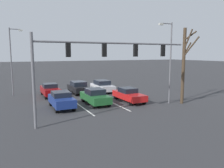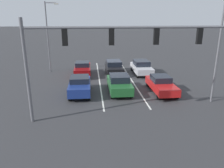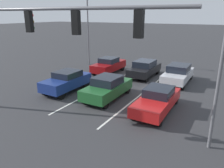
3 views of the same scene
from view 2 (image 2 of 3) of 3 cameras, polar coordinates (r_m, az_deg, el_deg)
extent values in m
plane|color=#333335|center=(25.35, 0.22, 2.73)|extent=(240.00, 240.00, 0.00)
cube|color=silver|center=(23.48, 4.85, 1.48)|extent=(0.12, 16.39, 0.01)
cube|color=silver|center=(23.12, -3.36, 1.26)|extent=(0.12, 16.39, 0.01)
cube|color=#1E5928|center=(19.06, 1.91, -0.22)|extent=(1.83, 4.26, 0.71)
cube|color=black|center=(18.90, 1.92, 1.60)|extent=(1.61, 1.86, 0.54)
cube|color=red|center=(21.08, 2.90, 2.01)|extent=(0.24, 0.06, 0.12)
cube|color=red|center=(20.94, -0.57, 1.92)|extent=(0.24, 0.06, 0.12)
cylinder|color=black|center=(17.83, 5.06, -2.77)|extent=(0.22, 0.61, 0.61)
cylinder|color=black|center=(17.61, 0.03, -2.95)|extent=(0.22, 0.61, 0.61)
cylinder|color=black|center=(20.77, 3.48, 0.23)|extent=(0.22, 0.61, 0.61)
cylinder|color=black|center=(20.59, -0.84, 0.10)|extent=(0.22, 0.61, 0.61)
cube|color=red|center=(19.51, 12.77, -0.38)|extent=(1.72, 4.53, 0.62)
cube|color=black|center=(19.60, 12.63, 1.41)|extent=(1.51, 1.74, 0.49)
cube|color=red|center=(21.67, 12.51, 1.85)|extent=(0.24, 0.06, 0.12)
cube|color=red|center=(21.33, 9.43, 1.79)|extent=(0.24, 0.06, 0.12)
cylinder|color=black|center=(18.34, 16.51, -2.86)|extent=(0.22, 0.60, 0.60)
cylinder|color=black|center=(17.85, 12.15, -3.08)|extent=(0.22, 0.60, 0.60)
cylinder|color=black|center=(21.38, 13.17, 0.29)|extent=(0.22, 0.60, 0.60)
cylinder|color=black|center=(20.96, 9.38, 0.18)|extent=(0.22, 0.60, 0.60)
cube|color=navy|center=(18.67, -8.39, -0.59)|extent=(1.76, 4.05, 0.73)
cube|color=black|center=(18.65, -8.45, 1.29)|extent=(1.55, 1.81, 0.45)
cube|color=red|center=(20.49, -6.46, 1.66)|extent=(0.24, 0.06, 0.12)
cube|color=red|center=(20.55, -9.91, 1.55)|extent=(0.24, 0.06, 0.12)
cylinder|color=black|center=(17.43, -6.06, -3.10)|extent=(0.22, 0.71, 0.71)
cylinder|color=black|center=(17.51, -11.00, -3.23)|extent=(0.22, 0.71, 0.71)
cylinder|color=black|center=(20.11, -6.04, -0.27)|extent=(0.22, 0.71, 0.71)
cylinder|color=black|center=(20.18, -10.31, -0.40)|extent=(0.22, 0.71, 0.71)
cube|color=silver|center=(25.38, 7.70, 4.11)|extent=(1.84, 4.38, 0.64)
cube|color=black|center=(25.40, 7.68, 5.51)|extent=(1.62, 2.13, 0.57)
cube|color=red|center=(27.54, 8.02, 5.48)|extent=(0.24, 0.06, 0.12)
cube|color=red|center=(27.27, 5.37, 5.46)|extent=(0.24, 0.06, 0.12)
cylinder|color=black|center=(24.15, 10.36, 2.51)|extent=(0.22, 0.67, 0.67)
cylinder|color=black|center=(23.77, 6.68, 2.44)|extent=(0.22, 0.67, 0.67)
cylinder|color=black|center=(27.16, 8.54, 4.26)|extent=(0.22, 0.67, 0.67)
cylinder|color=black|center=(26.82, 5.25, 4.21)|extent=(0.22, 0.67, 0.67)
cube|color=black|center=(25.22, 0.51, 4.22)|extent=(1.83, 4.29, 0.64)
cube|color=black|center=(25.09, 0.52, 5.53)|extent=(1.61, 2.11, 0.54)
cube|color=red|center=(27.30, 1.38, 5.58)|extent=(0.24, 0.06, 0.12)
cube|color=red|center=(27.18, -1.31, 5.52)|extent=(0.24, 0.06, 0.12)
cylinder|color=black|center=(23.91, 2.78, 2.66)|extent=(0.22, 0.69, 0.69)
cylinder|color=black|center=(23.74, -0.98, 2.56)|extent=(0.22, 0.69, 0.69)
cylinder|color=black|center=(26.88, 1.82, 4.34)|extent=(0.22, 0.69, 0.69)
cylinder|color=black|center=(26.73, -1.52, 4.26)|extent=(0.22, 0.69, 0.69)
cube|color=maroon|center=(24.67, -7.68, 3.83)|extent=(1.72, 4.20, 0.71)
cube|color=black|center=(24.55, -7.74, 5.18)|extent=(1.52, 1.67, 0.47)
cube|color=red|center=(26.63, -6.26, 5.28)|extent=(0.24, 0.06, 0.12)
cube|color=red|center=(26.67, -8.87, 5.20)|extent=(0.24, 0.06, 0.12)
cylinder|color=black|center=(23.28, -5.96, 2.17)|extent=(0.22, 0.69, 0.69)
cylinder|color=black|center=(23.34, -9.55, 2.06)|extent=(0.22, 0.69, 0.69)
cylinder|color=black|center=(26.21, -5.95, 3.90)|extent=(0.22, 0.69, 0.69)
cylinder|color=black|center=(26.26, -9.15, 3.80)|extent=(0.22, 0.69, 0.69)
cylinder|color=slate|center=(13.93, -21.33, 2.68)|extent=(0.20, 0.20, 6.36)
cylinder|color=slate|center=(13.23, 4.99, 14.52)|extent=(12.41, 0.14, 0.14)
cube|color=black|center=(14.65, 21.87, 11.51)|extent=(0.32, 0.22, 0.95)
sphere|color=red|center=(14.77, 21.71, 12.68)|extent=(0.20, 0.20, 0.20)
sphere|color=#4C420C|center=(14.79, 21.59, 11.58)|extent=(0.20, 0.20, 0.20)
sphere|color=#0A3814|center=(14.82, 21.46, 10.49)|extent=(0.20, 0.20, 0.20)
cube|color=black|center=(13.64, 11.50, 12.03)|extent=(0.32, 0.22, 0.95)
sphere|color=red|center=(13.77, 11.37, 13.28)|extent=(0.20, 0.20, 0.20)
sphere|color=#4C420C|center=(13.79, 11.30, 12.10)|extent=(0.20, 0.20, 0.20)
sphere|color=#0A3814|center=(13.82, 11.23, 10.92)|extent=(0.20, 0.20, 0.20)
cube|color=black|center=(13.11, -0.14, 12.17)|extent=(0.32, 0.22, 0.95)
sphere|color=red|center=(13.25, -0.21, 13.46)|extent=(0.20, 0.20, 0.20)
sphere|color=#4C420C|center=(13.27, -0.21, 12.23)|extent=(0.20, 0.20, 0.20)
sphere|color=#0A3814|center=(13.30, -0.21, 11.01)|extent=(0.20, 0.20, 0.20)
cube|color=black|center=(13.13, -12.22, 11.79)|extent=(0.32, 0.22, 0.95)
sphere|color=red|center=(13.27, -12.22, 13.08)|extent=(0.20, 0.20, 0.20)
sphere|color=#4C420C|center=(13.29, -12.14, 11.86)|extent=(0.20, 0.20, 0.20)
sphere|color=#0A3814|center=(13.32, -12.07, 10.64)|extent=(0.20, 0.20, 0.20)
cylinder|color=slate|center=(26.75, -16.42, 11.46)|extent=(0.14, 0.14, 7.94)
cylinder|color=slate|center=(26.57, -15.79, 19.75)|extent=(1.22, 0.09, 0.09)
cube|color=beige|center=(26.47, -14.40, 19.65)|extent=(0.44, 0.24, 0.16)
cylinder|color=slate|center=(17.87, 25.97, 7.83)|extent=(0.14, 0.14, 7.98)
camera|label=1|loc=(5.79, -110.82, -21.37)|focal=35.00mm
camera|label=3|loc=(11.29, 53.41, 5.98)|focal=35.00mm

